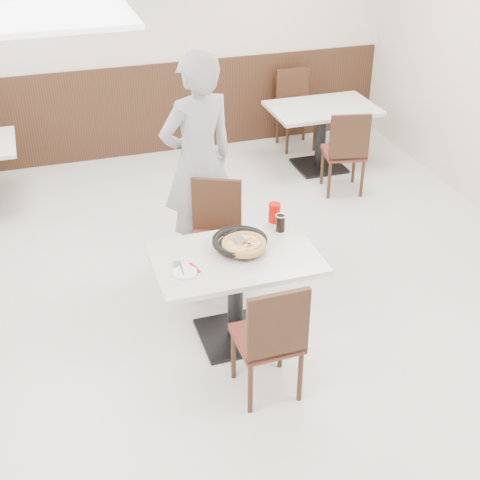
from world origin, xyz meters
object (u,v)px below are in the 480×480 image
object	(u,v)px
bg_table_right	(321,138)
cola_glass	(280,223)
side_plate	(185,273)
diner_person	(198,162)
pizza	(244,246)
red_cup	(275,213)
main_table	(235,297)
pizza_pan	(240,244)
bg_chair_right_near	(344,150)
bg_chair_right_far	(297,111)
chair_near	(267,336)
chair_far	(214,240)

from	to	relation	value
bg_table_right	cola_glass	bearing A→B (deg)	-120.37
side_plate	diner_person	world-z (taller)	diner_person
pizza	diner_person	distance (m)	1.20
red_cup	bg_table_right	world-z (taller)	red_cup
diner_person	red_cup	bearing A→B (deg)	100.95
side_plate	red_cup	bearing A→B (deg)	30.77
main_table	side_plate	xyz separation A→B (m)	(-0.40, -0.12, 0.38)
main_table	pizza	bearing A→B (deg)	15.07
pizza_pan	bg_chair_right_near	size ratio (longest dim) A/B	0.33
pizza_pan	pizza	xyz separation A→B (m)	(0.01, -0.06, 0.02)
cola_glass	diner_person	xyz separation A→B (m)	(-0.40, 0.97, 0.15)
cola_glass	bg_chair_right_far	bearing A→B (deg)	65.77
main_table	pizza_pan	bearing A→B (deg)	52.05
bg_chair_right_near	pizza_pan	bearing A→B (deg)	-120.30
pizza_pan	side_plate	size ratio (longest dim) A/B	1.88
main_table	chair_near	xyz separation A→B (m)	(0.03, -0.61, 0.10)
chair_near	pizza	bearing A→B (deg)	85.18
bg_chair_right_far	pizza_pan	bearing A→B (deg)	62.63
diner_person	pizza_pan	bearing A→B (deg)	75.50
cola_glass	bg_chair_right_near	bearing A→B (deg)	52.07
main_table	bg_chair_right_far	world-z (taller)	bg_chair_right_far
cola_glass	red_cup	xyz separation A→B (m)	(0.01, 0.15, 0.02)
pizza_pan	bg_table_right	distance (m)	3.24
chair_near	diner_person	size ratio (longest dim) A/B	0.49
diner_person	bg_table_right	size ratio (longest dim) A/B	1.62
chair_far	chair_near	bearing A→B (deg)	113.87
main_table	pizza	distance (m)	0.44
bg_chair_right_far	cola_glass	bearing A→B (deg)	66.91
bg_table_right	bg_chair_right_far	distance (m)	0.67
chair_near	bg_chair_right_far	distance (m)	4.39
red_cup	diner_person	world-z (taller)	diner_person
bg_chair_right_near	bg_chair_right_far	xyz separation A→B (m)	(-0.02, 1.30, 0.00)
bg_chair_right_far	red_cup	bearing A→B (deg)	65.95
pizza	bg_table_right	bearing A→B (deg)	56.02
chair_far	cola_glass	distance (m)	0.70
pizza	chair_far	bearing A→B (deg)	93.63
chair_far	red_cup	bearing A→B (deg)	167.51
chair_near	side_plate	size ratio (longest dim) A/B	5.62
red_cup	bg_chair_right_near	xyz separation A→B (m)	(1.43, 1.70, -0.35)
side_plate	bg_table_right	bearing A→B (deg)	51.00
bg_chair_right_near	bg_chair_right_far	world-z (taller)	same
pizza_pan	diner_person	world-z (taller)	diner_person
bg_chair_right_near	side_plate	bearing A→B (deg)	-124.15
bg_table_right	diner_person	bearing A→B (deg)	-140.73
red_cup	bg_table_right	size ratio (longest dim) A/B	0.13
pizza_pan	bg_chair_right_far	distance (m)	3.77
bg_chair_right_near	bg_chair_right_far	size ratio (longest dim) A/B	1.00
bg_table_right	chair_far	bearing A→B (deg)	-132.61
pizza_pan	pizza	bearing A→B (deg)	-75.62
chair_far	pizza	world-z (taller)	chair_far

